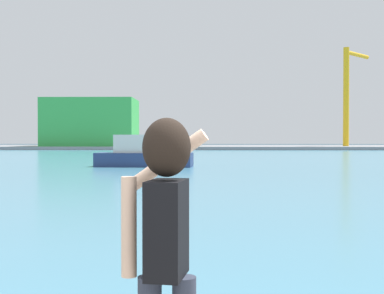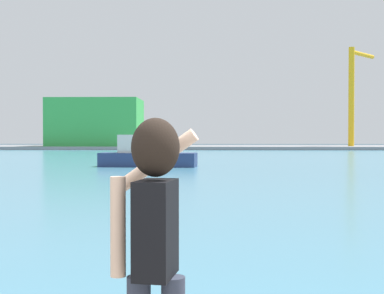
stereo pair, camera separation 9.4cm
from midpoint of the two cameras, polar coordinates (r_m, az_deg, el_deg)
ground_plane at (r=52.30m, az=1.46°, el=-1.21°), size 220.00×220.00×0.00m
harbor_water at (r=54.30m, az=1.45°, el=-1.12°), size 140.00×100.00×0.02m
far_shore_dock at (r=94.27m, az=1.37°, el=-0.03°), size 140.00×20.00×0.54m
person_photographer at (r=3.11m, az=-3.78°, el=-9.38°), size 0.53×0.56×1.74m
boat_moored at (r=37.21m, az=-5.57°, el=-0.93°), size 6.89×2.64×2.23m
warehouse_left at (r=93.77m, az=-10.85°, el=2.60°), size 15.51×10.21×8.17m
port_crane at (r=96.05m, az=16.46°, el=6.05°), size 6.17×6.81×16.99m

